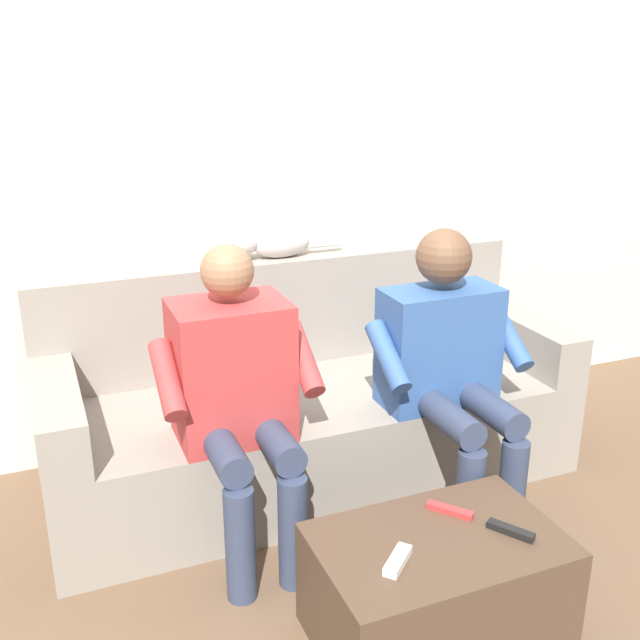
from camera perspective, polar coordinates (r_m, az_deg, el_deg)
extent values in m
plane|color=brown|center=(2.71, 5.04, -18.67)|extent=(8.00, 8.00, 0.00)
cube|color=beige|center=(3.26, -4.17, 13.71)|extent=(4.79, 0.06, 2.69)
cube|color=gray|center=(3.05, -0.03, -9.28)|extent=(1.80, 0.65, 0.40)
cube|color=gray|center=(3.31, -2.79, -2.44)|extent=(2.12, 0.19, 0.87)
cube|color=gray|center=(3.46, 15.25, -4.54)|extent=(0.16, 0.65, 0.60)
cube|color=gray|center=(2.83, -19.10, -10.60)|extent=(0.16, 0.65, 0.60)
cube|color=#4C3828|center=(2.38, 8.95, -19.72)|extent=(0.73, 0.46, 0.35)
cube|color=#335693|center=(2.86, 9.15, -2.02)|extent=(0.44, 0.22, 0.46)
sphere|color=brown|center=(2.76, 9.54, 4.84)|extent=(0.21, 0.21, 0.21)
cylinder|color=#333D56|center=(2.83, 12.63, -6.41)|extent=(0.11, 0.40, 0.11)
cylinder|color=#333D56|center=(2.74, 9.49, -7.11)|extent=(0.11, 0.40, 0.11)
cylinder|color=#333D56|center=(2.81, 14.58, -12.73)|extent=(0.10, 0.10, 0.40)
cylinder|color=#333D56|center=(2.72, 11.43, -13.66)|extent=(0.10, 0.10, 0.40)
cylinder|color=#335693|center=(2.93, 14.35, -1.28)|extent=(0.08, 0.27, 0.22)
cylinder|color=#335693|center=(2.67, 5.26, -2.82)|extent=(0.08, 0.27, 0.22)
cube|color=#B23838|center=(2.58, -6.86, -3.89)|extent=(0.39, 0.29, 0.50)
sphere|color=#936B4C|center=(2.46, -7.19, 3.78)|extent=(0.18, 0.18, 0.18)
cylinder|color=#333D56|center=(2.54, -3.59, -9.10)|extent=(0.11, 0.36, 0.11)
cylinder|color=#333D56|center=(2.49, -7.56, -9.79)|extent=(0.11, 0.36, 0.11)
cylinder|color=#333D56|center=(2.53, -2.10, -16.03)|extent=(0.10, 0.10, 0.40)
cylinder|color=#333D56|center=(2.48, -6.17, -16.86)|extent=(0.10, 0.10, 0.40)
cylinder|color=#B23838|center=(2.56, -1.34, -2.99)|extent=(0.08, 0.27, 0.22)
cylinder|color=#B23838|center=(2.45, -11.69, -4.51)|extent=(0.08, 0.27, 0.22)
ellipsoid|color=silver|center=(3.15, -3.09, 6.05)|extent=(0.26, 0.13, 0.13)
sphere|color=silver|center=(3.11, -5.79, 6.09)|extent=(0.11, 0.11, 0.11)
cone|color=silver|center=(3.12, -5.87, 7.03)|extent=(0.04, 0.04, 0.03)
cone|color=silver|center=(3.07, -5.57, 6.82)|extent=(0.04, 0.04, 0.03)
cylinder|color=silver|center=(3.23, 0.13, 5.89)|extent=(0.18, 0.03, 0.03)
cube|color=white|center=(2.16, 6.01, -17.98)|extent=(0.12, 0.12, 0.03)
cube|color=black|center=(2.33, 14.50, -15.46)|extent=(0.10, 0.14, 0.02)
cube|color=#B73333|center=(2.38, 9.99, -14.26)|extent=(0.12, 0.13, 0.02)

